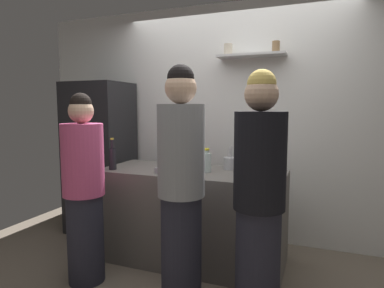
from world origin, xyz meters
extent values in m
cube|color=white|center=(0.00, 1.25, 1.30)|extent=(4.80, 0.10, 2.60)
cube|color=silver|center=(0.21, 1.09, 2.01)|extent=(0.70, 0.22, 0.02)
cylinder|color=beige|center=(-0.04, 1.09, 2.08)|extent=(0.09, 0.09, 0.12)
cylinder|color=olive|center=(0.46, 1.09, 2.07)|extent=(0.08, 0.08, 0.11)
cube|color=black|center=(-1.53, 0.85, 0.88)|extent=(0.68, 0.59, 1.76)
cylinder|color=#99999E|center=(-1.34, 0.53, 0.97)|extent=(0.02, 0.02, 0.45)
cube|color=#66605B|center=(-0.21, 0.49, 0.44)|extent=(1.73, 0.73, 0.88)
cube|color=gray|center=(-0.30, 0.34, 0.91)|extent=(0.34, 0.24, 0.05)
cylinder|color=#B2B2B7|center=(0.11, 0.66, 0.94)|extent=(0.12, 0.12, 0.12)
cylinder|color=silver|center=(0.10, 0.66, 0.99)|extent=(0.01, 0.02, 0.16)
cylinder|color=silver|center=(0.12, 0.69, 1.00)|extent=(0.02, 0.01, 0.18)
cylinder|color=silver|center=(0.10, 0.66, 1.01)|extent=(0.02, 0.05, 0.18)
cylinder|color=silver|center=(0.11, 0.66, 1.00)|extent=(0.02, 0.02, 0.17)
cylinder|color=silver|center=(0.11, 0.67, 1.01)|extent=(0.02, 0.01, 0.19)
cylinder|color=silver|center=(0.11, 0.67, 0.99)|extent=(0.01, 0.01, 0.16)
cylinder|color=silver|center=(0.12, 0.65, 1.01)|extent=(0.02, 0.04, 0.18)
cylinder|color=silver|center=(0.09, 0.65, 1.00)|extent=(0.02, 0.04, 0.16)
cylinder|color=#B2BFB2|center=(-0.38, 0.58, 0.99)|extent=(0.08, 0.08, 0.22)
cylinder|color=#B2BFB2|center=(-0.38, 0.58, 1.14)|extent=(0.03, 0.03, 0.08)
cylinder|color=#333333|center=(-0.38, 0.58, 1.19)|extent=(0.04, 0.04, 0.02)
cylinder|color=black|center=(-0.93, 0.25, 0.98)|extent=(0.07, 0.07, 0.20)
cylinder|color=black|center=(-0.93, 0.25, 1.13)|extent=(0.03, 0.03, 0.08)
cylinder|color=gold|center=(-0.93, 0.25, 1.18)|extent=(0.03, 0.03, 0.02)
cylinder|color=silver|center=(-0.07, 0.46, 0.97)|extent=(0.10, 0.10, 0.17)
cylinder|color=silver|center=(-0.07, 0.46, 1.07)|extent=(0.05, 0.05, 0.03)
cylinder|color=yellow|center=(-0.07, 0.46, 1.09)|extent=(0.06, 0.06, 0.02)
cylinder|color=#262633|center=(-0.02, -0.22, 0.42)|extent=(0.30, 0.30, 0.83)
cylinder|color=gray|center=(-0.02, -0.22, 1.16)|extent=(0.34, 0.34, 0.66)
sphere|color=#D8AD8C|center=(-0.02, -0.22, 1.61)|extent=(0.23, 0.23, 0.23)
sphere|color=black|center=(-0.02, -0.22, 1.67)|extent=(0.19, 0.19, 0.19)
cylinder|color=#262633|center=(-0.91, -0.20, 0.37)|extent=(0.30, 0.30, 0.75)
cylinder|color=#D14C7F|center=(-0.91, -0.20, 1.04)|extent=(0.34, 0.34, 0.59)
sphere|color=#D8AD8C|center=(-0.91, -0.20, 1.44)|extent=(0.20, 0.20, 0.20)
sphere|color=black|center=(-0.91, -0.20, 1.50)|extent=(0.17, 0.17, 0.17)
cylinder|color=#262633|center=(0.54, -0.24, 0.40)|extent=(0.30, 0.30, 0.81)
cylinder|color=black|center=(0.54, -0.24, 1.13)|extent=(0.34, 0.34, 0.64)
sphere|color=#D8AD8C|center=(0.54, -0.24, 1.55)|extent=(0.22, 0.22, 0.22)
sphere|color=#D8B759|center=(0.54, -0.24, 1.62)|extent=(0.19, 0.19, 0.19)
camera|label=1|loc=(0.89, -2.37, 1.47)|focal=30.78mm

